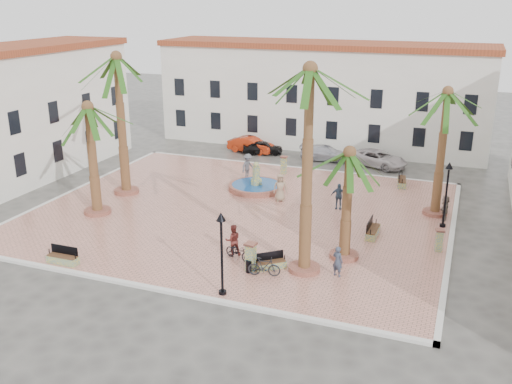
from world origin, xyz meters
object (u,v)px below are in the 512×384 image
at_px(palm_e, 349,167).
at_px(car_red, 251,145).
at_px(bench_se, 271,264).
at_px(bollard_se, 251,256).
at_px(bench_ne, 402,181).
at_px(bollard_e, 439,240).
at_px(palm_ne, 446,106).
at_px(pedestrian_east, 445,208).
at_px(bench_e, 373,231).
at_px(pedestrian_north, 248,166).
at_px(pedestrian_fountain_a, 280,188).
at_px(bench_s, 63,259).
at_px(palm_nw, 117,72).
at_px(car_black, 263,147).
at_px(car_silver, 326,153).
at_px(bollard_n, 284,165).
at_px(fountain, 256,186).
at_px(pedestrian_fountain_b, 338,196).
at_px(cyclist_a, 338,261).
at_px(cyclist_b, 233,240).
at_px(bicycle_a, 238,252).
at_px(lamppost_s, 221,239).
at_px(palm_sw, 89,121).
at_px(palm_s, 310,91).
at_px(lamppost_e, 447,183).
at_px(car_white, 378,159).
at_px(litter_bin, 249,266).
at_px(bicycle_b, 264,267).

bearing_deg(palm_e, car_red, 123.88).
height_order(bench_se, bollard_se, bollard_se).
distance_m(palm_e, bench_ne, 14.52).
distance_m(bollard_se, bollard_e, 10.54).
distance_m(palm_ne, pedestrian_east, 6.29).
distance_m(bench_e, pedestrian_north, 13.37).
bearing_deg(pedestrian_fountain_a, bench_s, -146.50).
xyz_separation_m(palm_nw, palm_ne, (20.87, 3.42, -1.50)).
bearing_deg(pedestrian_east, car_black, -123.83).
relative_size(pedestrian_north, car_silver, 0.44).
bearing_deg(car_red, palm_nw, 170.41).
bearing_deg(bollard_e, bollard_n, 139.21).
distance_m(fountain, pedestrian_fountain_b, 6.72).
bearing_deg(pedestrian_north, car_black, 31.96).
xyz_separation_m(cyclist_a, cyclist_b, (-5.80, 0.37, 0.08)).
bearing_deg(palm_ne, pedestrian_fountain_b, -168.45).
relative_size(pedestrian_fountain_b, car_silver, 0.39).
relative_size(bicycle_a, pedestrian_east, 1.07).
height_order(palm_ne, cyclist_b, palm_ne).
height_order(bench_ne, car_black, car_black).
relative_size(bollard_n, cyclist_a, 0.89).
bearing_deg(pedestrian_fountain_b, lamppost_s, -110.94).
bearing_deg(pedestrian_fountain_b, palm_nw, 178.07).
distance_m(palm_sw, bench_s, 9.33).
xyz_separation_m(bench_ne, car_red, (-14.06, 5.37, 0.26)).
relative_size(palm_s, lamppost_s, 2.56).
distance_m(lamppost_e, pedestrian_fountain_a, 10.89).
height_order(lamppost_s, bollard_e, lamppost_s).
height_order(palm_nw, pedestrian_fountain_b, palm_nw).
relative_size(palm_sw, palm_e, 1.18).
relative_size(lamppost_e, car_white, 0.84).
bearing_deg(cyclist_b, car_red, -105.28).
bearing_deg(lamppost_s, car_silver, 93.08).
bearing_deg(palm_ne, car_silver, 133.32).
distance_m(palm_s, palm_e, 4.95).
xyz_separation_m(palm_sw, bench_se, (13.09, -3.51, -5.79)).
bearing_deg(bench_ne, car_black, 60.23).
distance_m(lamppost_s, pedestrian_east, 16.46).
relative_size(palm_e, bollard_n, 4.35).
xyz_separation_m(bench_s, car_red, (0.82, 24.98, 0.29)).
bearing_deg(cyclist_a, pedestrian_fountain_b, -55.32).
bearing_deg(bench_se, litter_bin, -177.93).
xyz_separation_m(palm_e, bollard_se, (-4.10, -3.26, -4.24)).
height_order(bench_s, cyclist_b, cyclist_b).
bearing_deg(bollard_n, cyclist_b, -82.00).
bearing_deg(car_silver, palm_e, -167.62).
bearing_deg(car_red, bench_se, -149.80).
distance_m(lamppost_s, bicycle_a, 4.43).
xyz_separation_m(bench_s, bicycle_b, (10.34, 2.40, 0.23)).
distance_m(palm_s, bollard_n, 18.81).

